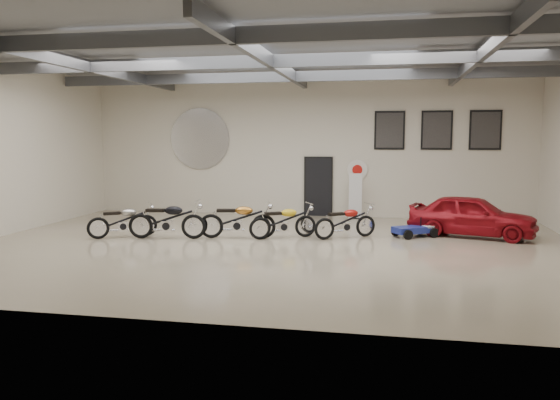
% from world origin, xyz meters
% --- Properties ---
extents(floor, '(16.00, 12.00, 0.01)m').
position_xyz_m(floor, '(0.00, 0.00, 0.00)').
color(floor, tan).
rests_on(floor, ground).
extents(ceiling, '(16.00, 12.00, 0.01)m').
position_xyz_m(ceiling, '(0.00, 0.00, 5.00)').
color(ceiling, gray).
rests_on(ceiling, back_wall).
extents(back_wall, '(16.00, 0.02, 5.00)m').
position_xyz_m(back_wall, '(0.00, 6.00, 2.50)').
color(back_wall, beige).
rests_on(back_wall, floor).
extents(ceiling_beams, '(15.80, 11.80, 0.32)m').
position_xyz_m(ceiling_beams, '(0.00, 0.00, 4.75)').
color(ceiling_beams, '#505257').
rests_on(ceiling_beams, ceiling).
extents(door, '(0.92, 0.08, 2.10)m').
position_xyz_m(door, '(0.50, 5.95, 1.05)').
color(door, black).
rests_on(door, back_wall).
extents(logo_plaque, '(2.30, 0.06, 1.16)m').
position_xyz_m(logo_plaque, '(-4.00, 5.95, 2.80)').
color(logo_plaque, silver).
rests_on(logo_plaque, back_wall).
extents(poster_left, '(1.05, 0.08, 1.35)m').
position_xyz_m(poster_left, '(3.00, 5.96, 3.10)').
color(poster_left, black).
rests_on(poster_left, back_wall).
extents(poster_mid, '(1.05, 0.08, 1.35)m').
position_xyz_m(poster_mid, '(4.60, 5.96, 3.10)').
color(poster_mid, black).
rests_on(poster_mid, back_wall).
extents(poster_right, '(1.05, 0.08, 1.35)m').
position_xyz_m(poster_right, '(6.20, 5.96, 3.10)').
color(poster_right, black).
rests_on(poster_right, back_wall).
extents(oil_sign, '(0.72, 0.10, 0.72)m').
position_xyz_m(oil_sign, '(1.90, 5.95, 1.70)').
color(oil_sign, white).
rests_on(oil_sign, back_wall).
extents(banner_stand, '(0.49, 0.28, 1.69)m').
position_xyz_m(banner_stand, '(1.86, 5.50, 0.84)').
color(banner_stand, white).
rests_on(banner_stand, floor).
extents(motorcycle_silver, '(1.92, 1.55, 0.99)m').
position_xyz_m(motorcycle_silver, '(-4.45, 0.52, 0.50)').
color(motorcycle_silver, silver).
rests_on(motorcycle_silver, floor).
extents(motorcycle_black, '(2.23, 0.95, 1.12)m').
position_xyz_m(motorcycle_black, '(-3.13, 0.59, 0.56)').
color(motorcycle_black, silver).
rests_on(motorcycle_black, floor).
extents(motorcycle_gold, '(2.20, 0.98, 1.11)m').
position_xyz_m(motorcycle_gold, '(-1.20, 1.02, 0.55)').
color(motorcycle_gold, silver).
rests_on(motorcycle_gold, floor).
extents(motorcycle_yellow, '(1.99, 1.44, 1.01)m').
position_xyz_m(motorcycle_yellow, '(0.07, 1.28, 0.50)').
color(motorcycle_yellow, silver).
rests_on(motorcycle_yellow, floor).
extents(motorcycle_red, '(1.90, 1.53, 0.98)m').
position_xyz_m(motorcycle_red, '(1.81, 1.63, 0.49)').
color(motorcycle_red, silver).
rests_on(motorcycle_red, floor).
extents(go_kart, '(1.70, 1.44, 0.57)m').
position_xyz_m(go_kart, '(3.87, 2.29, 0.28)').
color(go_kart, navy).
rests_on(go_kart, floor).
extents(vintage_car, '(2.36, 3.80, 1.21)m').
position_xyz_m(vintage_car, '(5.37, 2.64, 0.60)').
color(vintage_car, maroon).
rests_on(vintage_car, floor).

